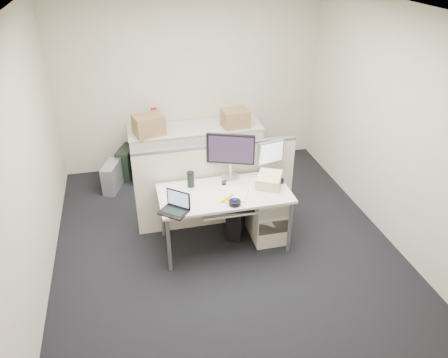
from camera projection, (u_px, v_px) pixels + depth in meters
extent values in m
cube|color=black|center=(224.00, 243.00, 5.35)|extent=(4.00, 4.50, 0.01)
cube|color=white|center=(225.00, 10.00, 4.01)|extent=(4.00, 4.50, 0.01)
cube|color=beige|center=(190.00, 81.00, 6.58)|extent=(4.00, 0.02, 2.70)
cube|color=beige|center=(306.00, 289.00, 2.78)|extent=(4.00, 0.02, 2.70)
cube|color=beige|center=(26.00, 163.00, 4.28)|extent=(0.02, 4.50, 2.70)
cube|color=beige|center=(391.00, 126.00, 5.08)|extent=(0.02, 4.50, 2.70)
cube|color=beige|center=(224.00, 193.00, 4.99)|extent=(1.50, 0.75, 0.03)
cylinder|color=slate|center=(169.00, 245.00, 4.76)|extent=(0.04, 0.04, 0.70)
cylinder|color=slate|center=(162.00, 212.00, 5.31)|extent=(0.04, 0.04, 0.70)
cylinder|color=slate|center=(290.00, 227.00, 5.04)|extent=(0.04, 0.04, 0.70)
cylinder|color=slate|center=(272.00, 198.00, 5.59)|extent=(0.04, 0.04, 0.70)
cube|color=beige|center=(228.00, 209.00, 4.89)|extent=(0.62, 0.32, 0.02)
cube|color=beige|center=(267.00, 213.00, 5.34)|extent=(0.40, 0.55, 0.65)
cube|color=beige|center=(216.00, 186.00, 5.45)|extent=(2.00, 0.06, 1.10)
cube|color=beige|center=(196.00, 150.00, 6.80)|extent=(2.00, 0.60, 0.72)
cube|color=black|center=(231.00, 156.00, 5.14)|extent=(0.61, 0.41, 0.57)
cube|color=#B7B7BC|center=(270.00, 158.00, 5.28)|extent=(0.37, 0.24, 0.42)
cube|color=black|center=(173.00, 204.00, 4.57)|extent=(0.36, 0.35, 0.21)
cylinder|color=black|center=(235.00, 203.00, 4.75)|extent=(0.15, 0.15, 0.05)
cube|color=black|center=(272.00, 180.00, 5.16)|extent=(0.25, 0.23, 0.07)
cube|color=silver|center=(237.00, 194.00, 4.94)|extent=(0.34, 0.37, 0.01)
cube|color=yellow|center=(224.00, 201.00, 4.82)|extent=(0.12, 0.12, 0.01)
cylinder|color=black|center=(191.00, 180.00, 5.06)|extent=(0.11, 0.11, 0.18)
ellipsoid|color=yellow|center=(228.00, 197.00, 4.85)|extent=(0.19, 0.15, 0.04)
cube|color=black|center=(224.00, 183.00, 5.16)|extent=(0.07, 0.10, 0.01)
cube|color=#CFC084|center=(269.00, 180.00, 5.10)|extent=(0.39, 0.43, 0.13)
cube|color=black|center=(233.00, 208.00, 4.85)|extent=(0.48, 0.23, 0.03)
cube|color=black|center=(236.00, 217.00, 5.45)|extent=(0.36, 0.50, 0.43)
cube|color=black|center=(128.00, 161.00, 6.74)|extent=(0.37, 0.53, 0.46)
cube|color=#B7B7BC|center=(112.00, 177.00, 6.36)|extent=(0.31, 0.47, 0.41)
cube|color=#946245|center=(149.00, 126.00, 6.30)|extent=(0.49, 0.42, 0.32)
cube|color=#946245|center=(235.00, 119.00, 6.57)|extent=(0.41, 0.33, 0.28)
cube|color=#A60612|center=(157.00, 120.00, 6.52)|extent=(0.14, 0.32, 0.29)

